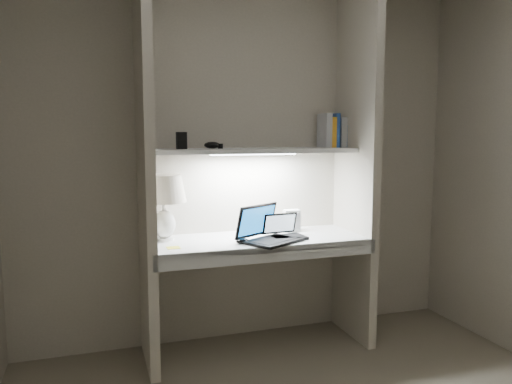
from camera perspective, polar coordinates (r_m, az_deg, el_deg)
name	(u,v)px	position (r m, az deg, el deg)	size (l,w,h in m)	color
back_wall	(246,164)	(3.55, -1.17, 3.24)	(3.20, 0.01, 2.50)	beige
alcove_panel_left	(145,169)	(3.13, -12.52, 2.60)	(0.06, 0.55, 2.50)	beige
alcove_panel_right	(356,164)	(3.59, 11.38, 3.14)	(0.06, 0.55, 2.50)	beige
desk	(258,241)	(3.36, 0.25, -5.59)	(1.40, 0.55, 0.04)	white
desk_apron	(271,254)	(3.13, 1.78, -7.09)	(1.46, 0.03, 0.10)	silver
shelf	(254,151)	(3.37, -0.27, 4.75)	(1.40, 0.36, 0.03)	silver
strip_light	(254,154)	(3.37, -0.26, 4.38)	(0.60, 0.04, 0.01)	white
table_lamp	(164,196)	(3.27, -10.51, -0.50)	(0.29, 0.29, 0.43)	white
laptop_main	(267,233)	(3.24, 1.26, -4.72)	(0.45, 0.43, 0.23)	black
laptop_netbook	(284,232)	(3.35, 3.23, -4.61)	(0.27, 0.24, 0.16)	black
speaker	(292,221)	(3.56, 4.08, -3.29)	(0.11, 0.08, 0.16)	silver
mouse	(242,241)	(3.19, -1.56, -5.62)	(0.09, 0.06, 0.03)	black
cable_coil	(269,238)	(3.33, 1.46, -5.25)	(0.09, 0.09, 0.01)	black
sticky_note	(173,248)	(3.11, -9.43, -6.29)	(0.08, 0.08, 0.00)	yellow
book_row	(336,131)	(3.68, 9.09, 6.86)	(0.23, 0.16, 0.24)	silver
shelf_box	(181,141)	(3.26, -8.51, 5.83)	(0.06, 0.05, 0.11)	black
shelf_gadget	(212,145)	(3.32, -5.04, 5.36)	(0.11, 0.08, 0.05)	black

